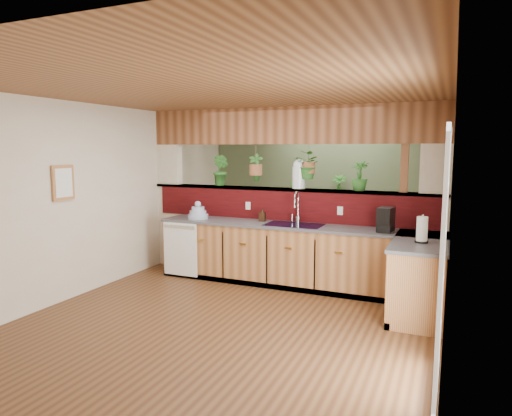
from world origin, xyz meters
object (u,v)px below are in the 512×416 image
at_px(shelving_console, 313,226).
at_px(soap_dispenser, 262,215).
at_px(dish_stack, 198,213).
at_px(coffee_maker, 386,221).
at_px(paper_towel, 422,230).
at_px(glass_jar, 299,174).
at_px(faucet, 297,206).

bearing_deg(shelving_console, soap_dispenser, -71.20).
height_order(dish_stack, coffee_maker, coffee_maker).
height_order(soap_dispenser, paper_towel, paper_towel).
distance_m(dish_stack, glass_jar, 1.68).
distance_m(dish_stack, shelving_console, 2.65).
height_order(soap_dispenser, coffee_maker, coffee_maker).
xyz_separation_m(faucet, coffee_maker, (1.29, -0.22, -0.10)).
bearing_deg(glass_jar, soap_dispenser, -150.20).
relative_size(soap_dispenser, shelving_console, 0.14).
xyz_separation_m(dish_stack, paper_towel, (3.32, -0.56, 0.06)).
bearing_deg(coffee_maker, dish_stack, -171.86).
relative_size(soap_dispenser, paper_towel, 0.62).
bearing_deg(coffee_maker, shelving_console, 133.74).
relative_size(coffee_maker, glass_jar, 0.75).
distance_m(faucet, soap_dispenser, 0.55).
distance_m(faucet, coffee_maker, 1.32).
bearing_deg(coffee_maker, faucet, 178.85).
height_order(glass_jar, shelving_console, glass_jar).
distance_m(glass_jar, shelving_console, 2.22).
bearing_deg(dish_stack, paper_towel, -9.54).
distance_m(faucet, paper_towel, 1.94).
distance_m(dish_stack, paper_towel, 3.37).
bearing_deg(coffee_maker, soap_dispenser, -176.76).
height_order(coffee_maker, glass_jar, glass_jar).
relative_size(faucet, glass_jar, 1.09).
distance_m(paper_towel, glass_jar, 2.15).
bearing_deg(glass_jar, dish_stack, -164.20).
height_order(paper_towel, shelving_console, paper_towel).
height_order(coffee_maker, paper_towel, paper_towel).
xyz_separation_m(faucet, shelving_console, (-0.36, 2.12, -0.65)).
xyz_separation_m(dish_stack, soap_dispenser, (1.02, 0.15, 0.02)).
bearing_deg(faucet, paper_towel, -23.26).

